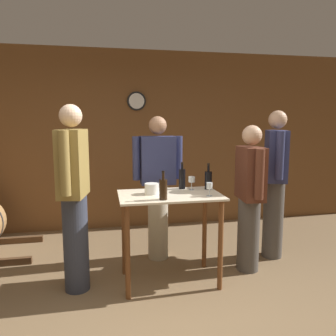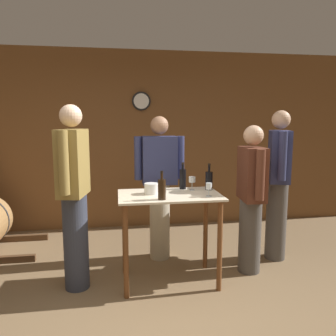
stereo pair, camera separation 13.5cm
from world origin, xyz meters
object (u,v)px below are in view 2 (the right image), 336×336
Objects in this scene: ice_bucket at (151,189)px; person_visitor_with_scarf at (278,182)px; wine_bottle_center at (209,180)px; wine_glass_near_center at (209,187)px; person_visitor_near_door at (74,194)px; wine_bottle_far_left at (162,189)px; person_host at (160,185)px; wine_bottle_left at (183,178)px; wine_glass_near_left at (192,180)px; person_visitor_bearded at (251,196)px.

person_visitor_with_scarf is (1.53, 0.34, -0.04)m from ice_bucket.
wine_bottle_center is at bearing 9.97° from ice_bucket.
person_visitor_near_door is (-1.29, 0.18, -0.06)m from wine_glass_near_center.
person_host reaches higher than wine_bottle_far_left.
person_visitor_near_door is (-2.28, -0.37, 0.02)m from person_visitor_with_scarf.
person_visitor_near_door reaches higher than wine_bottle_far_left.
wine_bottle_center is at bearing 33.46° from wine_bottle_far_left.
person_visitor_near_door reaches higher than person_host.
wine_bottle_far_left is 2.02× the size of wine_glass_near_center.
wine_bottle_left is (0.29, 0.44, 0.01)m from wine_bottle_far_left.
person_host reaches higher than wine_bottle_left.
person_visitor_near_door reaches higher than person_visitor_with_scarf.
wine_glass_near_left is at bearing -168.05° from person_visitor_with_scarf.
wine_glass_near_center is at bearing -20.57° from ice_bucket.
person_visitor_with_scarf is (1.38, -0.23, 0.04)m from person_host.
wine_glass_near_left is 0.33m from wine_glass_near_center.
wine_glass_near_left is 0.67m from person_visitor_bearded.
wine_bottle_left reaches higher than wine_bottle_far_left.
wine_bottle_left is at bearing 114.76° from wine_glass_near_center.
person_visitor_bearded is 1.84m from person_visitor_near_door.
wine_bottle_center is 0.16× the size of person_visitor_with_scarf.
wine_glass_near_left is 1.07× the size of wine_glass_near_center.
wine_bottle_center reaches higher than wine_glass_near_left.
person_visitor_with_scarf reaches higher than wine_bottle_center.
wine_bottle_far_left is 0.84m from person_host.
wine_glass_near_left is at bearing 13.96° from ice_bucket.
wine_glass_near_left reaches higher than wine_glass_near_center.
person_host is 0.96× the size of person_visitor_with_scarf.
ice_bucket is 0.75m from person_visitor_near_door.
person_visitor_bearded is at bearing -4.69° from wine_glass_near_left.
wine_bottle_left is 2.02× the size of ice_bucket.
wine_bottle_left is at bearing -62.28° from person_host.
ice_bucket is 0.09× the size of person_visitor_bearded.
wine_bottle_center is at bearing 5.62° from person_visitor_near_door.
ice_bucket is at bearing -167.46° from person_visitor_with_scarf.
wine_glass_near_left is 0.08× the size of person_host.
wine_bottle_far_left is 0.53m from wine_bottle_left.
person_visitor_near_door is at bearing 164.26° from wine_bottle_far_left.
wine_bottle_far_left is 0.16× the size of person_host.
wine_bottle_center is 0.64m from ice_bucket.
person_visitor_bearded is (0.46, -0.05, -0.18)m from wine_bottle_center.
person_visitor_with_scarf is 0.98× the size of person_visitor_near_door.
wine_glass_near_left is at bearing 106.84° from wine_glass_near_center.
person_visitor_bearded is 0.89× the size of person_visitor_near_door.
wine_glass_near_center is 0.08× the size of person_visitor_with_scarf.
wine_glass_near_left is (0.08, -0.08, -0.01)m from wine_bottle_left.
ice_bucket is (-0.54, 0.20, -0.04)m from wine_glass_near_center.
wine_glass_near_left is 0.56m from person_host.
person_visitor_near_door reaches higher than wine_bottle_center.
person_visitor_near_door is (-0.82, 0.23, -0.07)m from wine_bottle_far_left.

